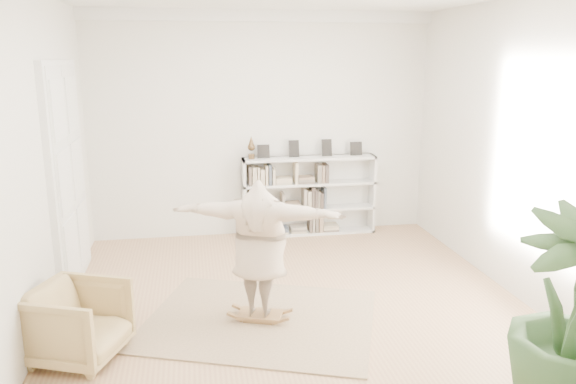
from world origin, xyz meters
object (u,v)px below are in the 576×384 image
(person, at_px, (259,245))
(houseplant, at_px, (574,318))
(rocker_board, at_px, (260,315))
(bookshelf, at_px, (309,196))
(armchair, at_px, (78,323))

(person, distance_m, houseplant, 3.11)
(rocker_board, xyz_separation_m, person, (0.00, 0.00, 0.83))
(bookshelf, distance_m, person, 3.29)
(armchair, xyz_separation_m, houseplant, (4.09, -1.65, 0.51))
(houseplant, bearing_deg, rocker_board, 136.08)
(bookshelf, distance_m, houseplant, 5.32)
(rocker_board, bearing_deg, houseplant, -23.49)
(armchair, height_order, rocker_board, armchair)
(bookshelf, xyz_separation_m, rocker_board, (-1.20, -3.06, -0.57))
(bookshelf, bearing_deg, person, -111.42)
(person, xyz_separation_m, houseplant, (2.24, -2.16, -0.01))
(rocker_board, relative_size, person, 0.30)
(rocker_board, distance_m, houseplant, 3.22)
(bookshelf, distance_m, armchair, 4.69)
(person, relative_size, houseplant, 1.07)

